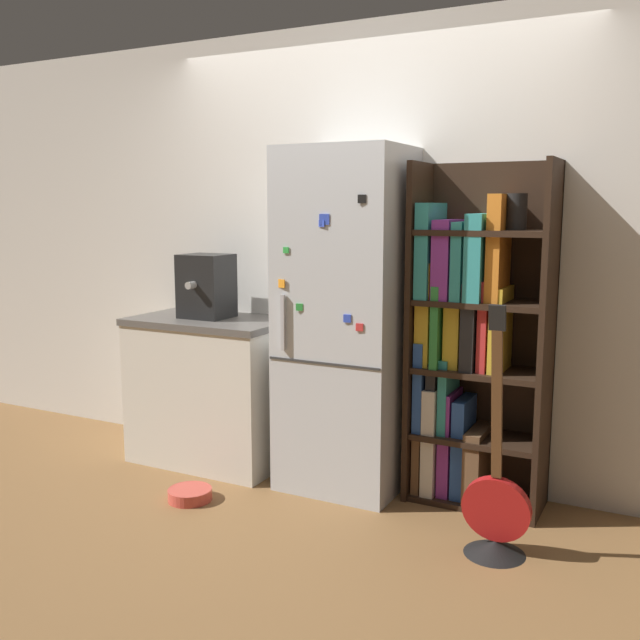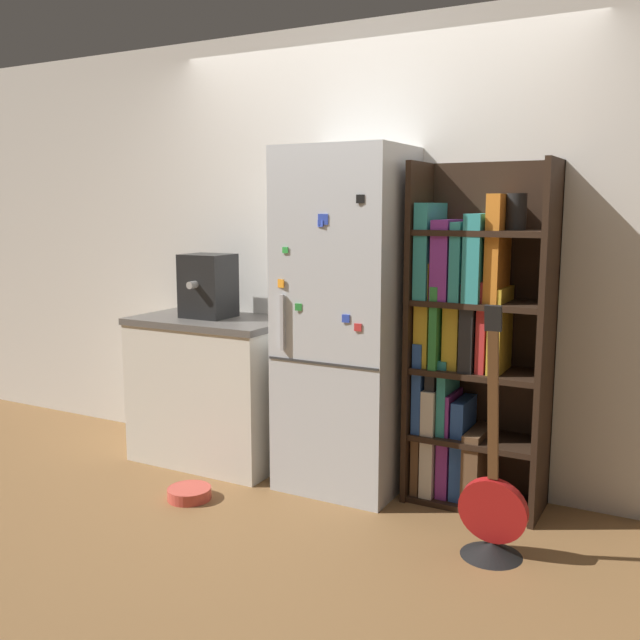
# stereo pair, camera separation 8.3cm
# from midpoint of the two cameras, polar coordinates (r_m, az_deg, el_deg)

# --- Properties ---
(ground_plane) EXTENTS (16.00, 16.00, 0.00)m
(ground_plane) POSITION_cam_midpoint_polar(r_m,az_deg,el_deg) (4.05, 0.32, -13.77)
(ground_plane) COLOR olive
(wall_back) EXTENTS (8.00, 0.05, 2.60)m
(wall_back) POSITION_cam_midpoint_polar(r_m,az_deg,el_deg) (4.17, 3.30, 5.30)
(wall_back) COLOR silver
(wall_back) RESTS_ON ground_plane
(refrigerator) EXTENTS (0.66, 0.58, 1.89)m
(refrigerator) POSITION_cam_midpoint_polar(r_m,az_deg,el_deg) (3.94, 1.47, -0.11)
(refrigerator) COLOR silver
(refrigerator) RESTS_ON ground_plane
(bookshelf) EXTENTS (0.71, 0.37, 1.80)m
(bookshelf) POSITION_cam_midpoint_polar(r_m,az_deg,el_deg) (3.84, 11.10, -1.95)
(bookshelf) COLOR black
(bookshelf) RESTS_ON ground_plane
(kitchen_counter) EXTENTS (0.96, 0.60, 0.90)m
(kitchen_counter) POSITION_cam_midpoint_polar(r_m,az_deg,el_deg) (4.49, -9.15, -5.50)
(kitchen_counter) COLOR silver
(kitchen_counter) RESTS_ON ground_plane
(espresso_machine) EXTENTS (0.29, 0.31, 0.39)m
(espresso_machine) POSITION_cam_midpoint_polar(r_m,az_deg,el_deg) (4.40, -9.61, 2.70)
(espresso_machine) COLOR black
(espresso_machine) RESTS_ON kitchen_counter
(guitar) EXTENTS (0.31, 0.28, 1.17)m
(guitar) POSITION_cam_midpoint_polar(r_m,az_deg,el_deg) (3.44, 13.17, -15.24)
(guitar) COLOR black
(guitar) RESTS_ON ground_plane
(pet_bowl) EXTENTS (0.24, 0.24, 0.06)m
(pet_bowl) POSITION_cam_midpoint_polar(r_m,az_deg,el_deg) (4.04, -10.96, -13.49)
(pet_bowl) COLOR #D84C3F
(pet_bowl) RESTS_ON ground_plane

